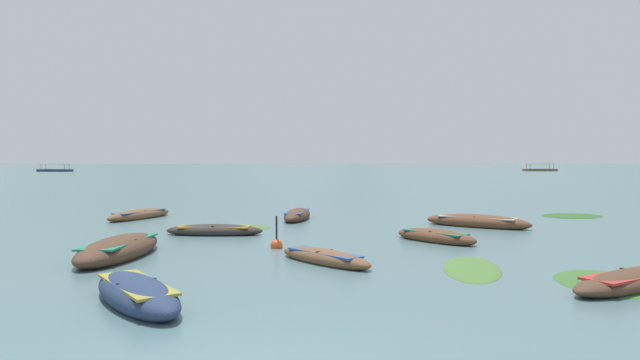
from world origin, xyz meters
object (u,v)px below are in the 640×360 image
object	(u,v)px
rowboat_0	(326,257)
mooring_buoy	(279,245)
ferry_1	(58,170)
rowboat_2	(142,215)
rowboat_6	(122,249)
rowboat_3	(479,222)
rowboat_4	(438,237)
rowboat_8	(217,230)
rowboat_1	(139,293)
rowboat_5	(640,280)
ferry_0	(542,170)
rowboat_7	(299,215)

from	to	relation	value
rowboat_0	mooring_buoy	world-z (taller)	mooring_buoy
ferry_1	rowboat_0	bearing A→B (deg)	-60.64
rowboat_0	rowboat_2	xyz separation A→B (m)	(-8.65, 10.85, 0.03)
rowboat_6	mooring_buoy	distance (m)	4.55
rowboat_0	rowboat_3	xyz separation A→B (m)	(6.38, 7.74, 0.06)
rowboat_0	rowboat_4	distance (m)	5.29
rowboat_2	rowboat_6	size ratio (longest dim) A/B	0.94
rowboat_4	rowboat_8	bearing A→B (deg)	168.12
rowboat_1	rowboat_5	distance (m)	10.22
rowboat_8	ferry_0	world-z (taller)	ferry_0
rowboat_0	rowboat_4	xyz separation A→B (m)	(3.76, 3.71, 0.02)
rowboat_7	rowboat_4	bearing A→B (deg)	-54.02
rowboat_7	rowboat_3	bearing A→B (deg)	-20.12
rowboat_4	ferry_0	xyz separation A→B (m)	(67.44, 150.19, 0.28)
rowboat_7	mooring_buoy	world-z (taller)	mooring_buoy
rowboat_3	ferry_0	world-z (taller)	ferry_0
ferry_1	rowboat_7	bearing A→B (deg)	-59.10
rowboat_5	mooring_buoy	bearing A→B (deg)	147.77
rowboat_0	rowboat_8	bearing A→B (deg)	126.74
rowboat_7	rowboat_8	bearing A→B (deg)	-118.63
rowboat_4	rowboat_7	xyz separation A→B (m)	(-4.93, 6.79, 0.03)
rowboat_4	ferry_1	world-z (taller)	ferry_1
rowboat_6	rowboat_5	bearing A→B (deg)	-15.95
rowboat_5	rowboat_7	distance (m)	15.31
rowboat_5	ferry_0	size ratio (longest dim) A/B	0.40
rowboat_0	rowboat_8	xyz separation A→B (m)	(-3.99, 5.34, 0.01)
rowboat_2	mooring_buoy	size ratio (longest dim) A/B	3.73
rowboat_6	ferry_1	distance (m)	160.52
rowboat_0	rowboat_3	bearing A→B (deg)	50.48
rowboat_0	rowboat_5	world-z (taller)	rowboat_5
rowboat_1	rowboat_6	bearing A→B (deg)	114.50
rowboat_7	ferry_1	world-z (taller)	ferry_1
rowboat_1	rowboat_2	world-z (taller)	rowboat_1
ferry_0	rowboat_0	bearing A→B (deg)	-114.83
ferry_1	rowboat_1	bearing A→B (deg)	-62.38
rowboat_0	rowboat_1	world-z (taller)	rowboat_1
rowboat_8	ferry_1	world-z (taller)	ferry_1
rowboat_6	rowboat_2	bearing A→B (deg)	106.25
rowboat_6	rowboat_7	xyz separation A→B (m)	(4.56, 9.66, -0.03)
rowboat_6	rowboat_7	distance (m)	10.68
rowboat_5	ferry_1	size ratio (longest dim) A/B	0.40
ferry_1	rowboat_3	bearing A→B (deg)	-57.30
rowboat_4	rowboat_7	bearing A→B (deg)	125.98
rowboat_7	ferry_0	size ratio (longest dim) A/B	0.38
rowboat_1	rowboat_8	xyz separation A→B (m)	(-0.45, 9.32, -0.04)
rowboat_0	rowboat_2	world-z (taller)	rowboat_2
rowboat_8	ferry_1	xyz separation A→B (m)	(-76.43, 137.59, 0.29)
rowboat_1	ferry_1	xyz separation A→B (m)	(-76.89, 146.91, 0.25)
rowboat_2	rowboat_3	size ratio (longest dim) A/B	0.98
rowboat_1	rowboat_2	distance (m)	15.69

